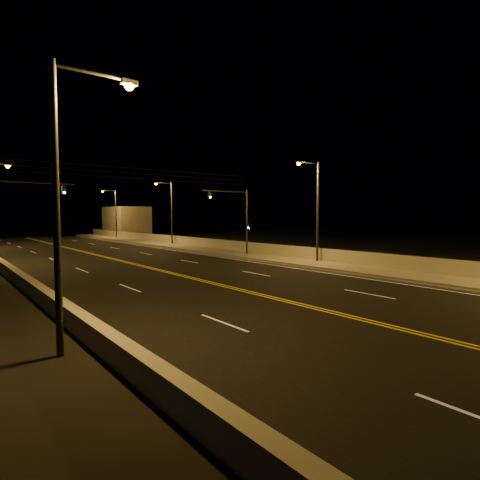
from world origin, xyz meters
TOP-DOWN VIEW (x-y plane):
  - road at (0.00, 20.00)m, footprint 18.00×120.00m
  - sidewalk at (10.80, 20.00)m, footprint 3.60×120.00m
  - curb at (8.93, 20.00)m, footprint 0.14×120.00m
  - parapet_wall at (12.45, 20.00)m, footprint 0.30×120.00m
  - jersey_barrier at (-9.14, 20.00)m, footprint 0.45×120.00m
  - distant_building_right at (16.50, 73.07)m, footprint 6.00×10.00m
  - parapet_rail at (12.45, 20.00)m, footprint 0.06×120.00m
  - lane_markings at (0.00, 19.93)m, footprint 17.32×116.00m
  - streetlight_1 at (11.50, 20.46)m, footprint 2.55×0.28m
  - streetlight_2 at (11.50, 45.51)m, footprint 2.55×0.28m
  - streetlight_3 at (11.50, 65.77)m, footprint 2.55×0.28m
  - streetlight_4 at (-9.90, 10.55)m, footprint 2.55×0.28m
  - traffic_signal_right at (10.03, 28.69)m, footprint 5.11×0.31m
  - traffic_signal_left at (-8.83, 28.69)m, footprint 5.11×0.31m
  - overhead_wires at (0.00, 29.50)m, footprint 22.00×0.03m

SIDE VIEW (x-z plane):
  - road at x=0.00m, z-range 0.00..0.02m
  - lane_markings at x=0.00m, z-range 0.02..0.02m
  - curb at x=8.93m, z-range 0.00..0.15m
  - sidewalk at x=10.80m, z-range 0.00..0.30m
  - jersey_barrier at x=-9.14m, z-range 0.00..0.74m
  - parapet_wall at x=12.45m, z-range 0.30..1.30m
  - parapet_rail at x=12.45m, z-range 1.30..1.36m
  - distant_building_right at x=16.50m, z-range 0.00..5.64m
  - traffic_signal_right at x=10.03m, z-range 0.82..7.25m
  - traffic_signal_left at x=-8.83m, z-range 0.82..7.25m
  - streetlight_1 at x=11.50m, z-range 0.69..9.02m
  - streetlight_2 at x=11.50m, z-range 0.69..9.02m
  - streetlight_3 at x=11.50m, z-range 0.69..9.02m
  - streetlight_4 at x=-9.90m, z-range 0.69..9.02m
  - overhead_wires at x=0.00m, z-range 6.98..7.81m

